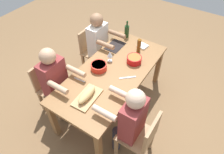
% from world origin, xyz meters
% --- Properties ---
extents(ground_plane, '(8.00, 8.00, 0.00)m').
position_xyz_m(ground_plane, '(0.00, 0.00, 0.00)').
color(ground_plane, brown).
extents(dining_table, '(1.87, 0.87, 0.74)m').
position_xyz_m(dining_table, '(0.00, 0.00, 0.66)').
color(dining_table, olive).
rests_on(dining_table, ground_plane).
extents(chair_far_left, '(0.40, 0.40, 0.85)m').
position_xyz_m(chair_far_left, '(-0.51, 0.76, 0.48)').
color(chair_far_left, '#A87F56').
rests_on(chair_far_left, ground_plane).
extents(diner_far_left, '(0.41, 0.53, 1.20)m').
position_xyz_m(diner_far_left, '(-0.51, 0.57, 0.70)').
color(diner_far_left, '#2D2D38').
rests_on(diner_far_left, ground_plane).
extents(chair_near_left, '(0.40, 0.40, 0.85)m').
position_xyz_m(chair_near_left, '(-0.51, -0.76, 0.48)').
color(chair_near_left, '#A87F56').
rests_on(chair_near_left, ground_plane).
extents(diner_near_left, '(0.41, 0.53, 1.20)m').
position_xyz_m(diner_near_left, '(-0.51, -0.57, 0.70)').
color(diner_near_left, '#2D2D38').
rests_on(diner_near_left, ground_plane).
extents(chair_far_right, '(0.40, 0.40, 0.85)m').
position_xyz_m(chair_far_right, '(0.51, 0.76, 0.48)').
color(chair_far_right, '#A87F56').
rests_on(chair_far_right, ground_plane).
extents(diner_far_right, '(0.41, 0.53, 1.20)m').
position_xyz_m(diner_far_right, '(0.51, 0.57, 0.70)').
color(diner_far_right, '#2D2D38').
rests_on(diner_far_right, ground_plane).
extents(serving_bowl_salad, '(0.22, 0.22, 0.09)m').
position_xyz_m(serving_bowl_salad, '(-0.06, 0.18, 0.79)').
color(serving_bowl_salad, red).
rests_on(serving_bowl_salad, dining_table).
extents(serving_bowl_fruit, '(0.21, 0.21, 0.10)m').
position_xyz_m(serving_bowl_fruit, '(0.34, -0.16, 0.79)').
color(serving_bowl_fruit, red).
rests_on(serving_bowl_fruit, dining_table).
extents(cutting_board, '(0.41, 0.24, 0.02)m').
position_xyz_m(cutting_board, '(-0.56, 0.00, 0.75)').
color(cutting_board, tan).
rests_on(cutting_board, dining_table).
extents(bread_loaf, '(0.32, 0.13, 0.09)m').
position_xyz_m(bread_loaf, '(-0.56, 0.00, 0.81)').
color(bread_loaf, tan).
rests_on(bread_loaf, cutting_board).
extents(wine_bottle, '(0.08, 0.08, 0.29)m').
position_xyz_m(wine_bottle, '(0.84, 0.25, 0.85)').
color(wine_bottle, '#193819').
rests_on(wine_bottle, dining_table).
extents(beer_bottle, '(0.06, 0.06, 0.22)m').
position_xyz_m(beer_bottle, '(0.59, -0.10, 0.85)').
color(beer_bottle, brown).
rests_on(beer_bottle, dining_table).
extents(wine_glass, '(0.08, 0.08, 0.17)m').
position_xyz_m(wine_glass, '(0.17, 0.15, 0.86)').
color(wine_glass, silver).
rests_on(wine_glass, dining_table).
extents(fork_far_left, '(0.03, 0.17, 0.01)m').
position_xyz_m(fork_far_left, '(-0.37, 0.27, 0.74)').
color(fork_far_left, silver).
rests_on(fork_far_left, dining_table).
extents(fork_near_left, '(0.03, 0.17, 0.01)m').
position_xyz_m(fork_near_left, '(-0.65, -0.27, 0.74)').
color(fork_near_left, silver).
rests_on(fork_near_left, dining_table).
extents(placemat_far_right, '(0.32, 0.23, 0.01)m').
position_xyz_m(placemat_far_right, '(0.51, 0.27, 0.74)').
color(placemat_far_right, black).
rests_on(placemat_far_right, dining_table).
extents(carving_knife, '(0.17, 0.19, 0.01)m').
position_xyz_m(carving_knife, '(0.01, -0.24, 0.74)').
color(carving_knife, silver).
rests_on(carving_knife, dining_table).
extents(napkin_stack, '(0.16, 0.16, 0.02)m').
position_xyz_m(napkin_stack, '(0.74, -0.10, 0.75)').
color(napkin_stack, white).
rests_on(napkin_stack, dining_table).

